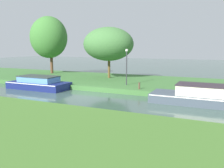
% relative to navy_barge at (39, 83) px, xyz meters
% --- Properties ---
extents(ground_plane, '(120.00, 120.00, 0.00)m').
position_rel_navy_barge_xyz_m(ground_plane, '(5.35, -1.20, -0.49)').
color(ground_plane, '#3A5248').
extents(riverbank_far, '(72.00, 10.00, 0.40)m').
position_rel_navy_barge_xyz_m(riverbank_far, '(5.35, 5.80, -0.29)').
color(riverbank_far, '#3B6B33').
rests_on(riverbank_far, ground_plane).
extents(navy_barge, '(5.63, 2.38, 1.16)m').
position_rel_navy_barge_xyz_m(navy_barge, '(0.00, 0.00, 0.00)').
color(navy_barge, navy).
rests_on(navy_barge, ground_plane).
extents(slate_narrowboat, '(8.11, 2.42, 1.30)m').
position_rel_navy_barge_xyz_m(slate_narrowboat, '(14.76, 0.00, 0.07)').
color(slate_narrowboat, '#3E4955').
rests_on(slate_narrowboat, ground_plane).
extents(willow_tree_left, '(4.72, 4.19, 7.01)m').
position_rel_navy_barge_xyz_m(willow_tree_left, '(-4.79, 7.40, 4.38)').
color(willow_tree_left, brown).
rests_on(willow_tree_left, riverbank_far).
extents(willow_tree_centre, '(5.46, 4.50, 5.38)m').
position_rel_navy_barge_xyz_m(willow_tree_centre, '(3.77, 6.54, 3.52)').
color(willow_tree_centre, brown).
rests_on(willow_tree_centre, riverbank_far).
extents(lamp_post, '(0.24, 0.24, 3.13)m').
position_rel_navy_barge_xyz_m(lamp_post, '(7.31, 2.89, 1.87)').
color(lamp_post, '#333338').
rests_on(lamp_post, riverbank_far).
extents(mooring_post_near, '(0.14, 0.14, 0.53)m').
position_rel_navy_barge_xyz_m(mooring_post_near, '(8.98, 1.42, 0.18)').
color(mooring_post_near, brown).
rests_on(mooring_post_near, riverbank_far).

